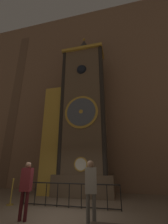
{
  "coord_description": "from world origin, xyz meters",
  "views": [
    {
      "loc": [
        2.27,
        -5.29,
        1.64
      ],
      "look_at": [
        0.05,
        3.77,
        4.92
      ],
      "focal_mm": 24.0,
      "sensor_mm": 36.0,
      "label": 1
    }
  ],
  "objects_px": {
    "clock_tower": "(79,116)",
    "stanchion_post": "(11,196)",
    "visitor_far": "(91,185)",
    "visitor_near": "(26,184)"
  },
  "relations": [
    {
      "from": "visitor_far",
      "to": "stanchion_post",
      "type": "distance_m",
      "value": 4.23
    },
    {
      "from": "visitor_near",
      "to": "stanchion_post",
      "type": "height_order",
      "value": "visitor_near"
    },
    {
      "from": "clock_tower",
      "to": "visitor_near",
      "type": "height_order",
      "value": "clock_tower"
    },
    {
      "from": "visitor_near",
      "to": "stanchion_post",
      "type": "distance_m",
      "value": 2.41
    },
    {
      "from": "visitor_near",
      "to": "clock_tower",
      "type": "bearing_deg",
      "value": 76.62
    },
    {
      "from": "visitor_near",
      "to": "visitor_far",
      "type": "height_order",
      "value": "visitor_far"
    },
    {
      "from": "visitor_near",
      "to": "visitor_far",
      "type": "distance_m",
      "value": 2.16
    },
    {
      "from": "clock_tower",
      "to": "stanchion_post",
      "type": "bearing_deg",
      "value": -130.38
    },
    {
      "from": "stanchion_post",
      "to": "clock_tower",
      "type": "bearing_deg",
      "value": 49.62
    },
    {
      "from": "clock_tower",
      "to": "visitor_far",
      "type": "bearing_deg",
      "value": -69.09
    }
  ]
}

